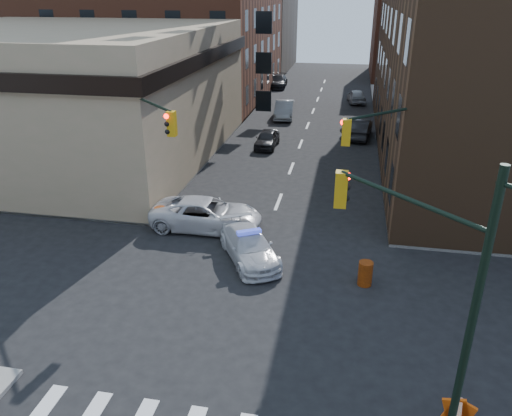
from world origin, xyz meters
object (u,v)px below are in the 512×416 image
at_px(parked_car_wfar, 284,110).
at_px(barricade_nw_a, 113,199).
at_px(pedestrian_a, 103,180).
at_px(pedestrian_b, 88,178).
at_px(barrel_bank, 161,217).
at_px(parked_car_wnear, 267,139).
at_px(parked_car_enear, 359,128).
at_px(police_car, 249,246).
at_px(barrel_road, 365,273).
at_px(pickup, 206,214).

distance_m(parked_car_wfar, barricade_nw_a, 23.99).
height_order(pedestrian_a, barricade_nw_a, pedestrian_a).
bearing_deg(pedestrian_b, barrel_bank, -57.55).
bearing_deg(parked_car_wnear, parked_car_enear, 30.86).
bearing_deg(barricade_nw_a, parked_car_wnear, 75.61).
distance_m(police_car, pedestrian_b, 12.58).
height_order(police_car, barrel_road, police_car).
bearing_deg(barrel_bank, pedestrian_b, 148.98).
height_order(parked_car_wnear, parked_car_enear, parked_car_enear).
distance_m(parked_car_wfar, barrel_road, 29.51).
bearing_deg(pickup, parked_car_wnear, -2.29).
bearing_deg(pickup, barrel_road, -116.31).
bearing_deg(barricade_nw_a, pickup, -2.98).
xyz_separation_m(parked_car_wfar, barrel_road, (7.32, -28.59, -0.27)).
bearing_deg(parked_car_wnear, parked_car_wfar, 91.19).
xyz_separation_m(pickup, pedestrian_b, (-8.25, 3.26, 0.24)).
bearing_deg(parked_car_wnear, pickup, -91.21).
bearing_deg(parked_car_wnear, pedestrian_b, -126.21).
bearing_deg(police_car, barrel_road, -42.35).
bearing_deg(parked_car_wnear, barrel_bank, -100.01).
bearing_deg(police_car, barricade_nw_a, 124.42).
xyz_separation_m(parked_car_wnear, barricade_nw_a, (-6.54, -13.31, -0.11)).
xyz_separation_m(parked_car_enear, pedestrian_b, (-15.93, -15.62, 0.23)).
bearing_deg(barrel_road, barrel_bank, 160.42).
bearing_deg(parked_car_wnear, pedestrian_a, -121.04).
bearing_deg(pedestrian_b, barricade_nw_a, -62.50).
height_order(police_car, pedestrian_a, pedestrian_a).
bearing_deg(parked_car_wfar, pickup, -96.11).
bearing_deg(barrel_bank, parked_car_enear, 62.33).
xyz_separation_m(pickup, pedestrian_a, (-7.03, 2.73, 0.35)).
bearing_deg(barrel_bank, barricade_nw_a, 152.56).
xyz_separation_m(parked_car_enear, barrel_bank, (-10.05, -19.16, -0.25)).
xyz_separation_m(parked_car_wnear, pedestrian_b, (-8.88, -11.61, 0.36)).
distance_m(pedestrian_b, barricade_nw_a, 2.92).
distance_m(pedestrian_a, barricade_nw_a, 1.71).
relative_size(parked_car_wfar, parked_car_enear, 1.01).
bearing_deg(barrel_bank, barrel_road, -19.58).
bearing_deg(barrel_road, parked_car_enear, 90.69).
bearing_deg(parked_car_enear, police_car, 84.31).
relative_size(police_car, pedestrian_a, 2.36).
bearing_deg(pickup, barricade_nw_a, 75.34).
distance_m(parked_car_wfar, barrel_bank, 25.10).
relative_size(pickup, parked_car_wfar, 1.16).
distance_m(parked_car_wnear, pedestrian_a, 14.36).
height_order(parked_car_wnear, pedestrian_b, pedestrian_b).
bearing_deg(pedestrian_a, parked_car_wfar, 75.75).
bearing_deg(parked_car_wfar, pedestrian_b, -117.21).
bearing_deg(barricade_nw_a, pedestrian_b, 155.82).
height_order(parked_car_wfar, parked_car_enear, parked_car_wfar).
relative_size(pedestrian_a, barrel_road, 1.86).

